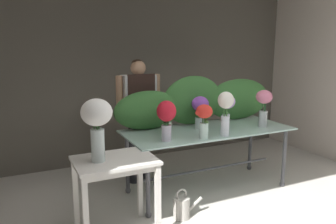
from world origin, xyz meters
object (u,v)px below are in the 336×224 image
at_px(vase_scarlet_hydrangea, 204,118).
at_px(vase_white_roses_tall, 97,121).
at_px(vase_violet_roses, 200,109).
at_px(watering_can, 182,207).
at_px(vase_crimson_lilies, 166,116).
at_px(vase_rosy_peonies, 264,104).
at_px(vase_lilac_anemones, 226,107).
at_px(side_table_white, 115,170).
at_px(vase_ivory_dahlias, 226,109).
at_px(florist, 139,108).
at_px(display_table_glass, 208,138).
at_px(vase_coral_snapdragons, 167,114).

height_order(vase_scarlet_hydrangea, vase_white_roses_tall, vase_white_roses_tall).
height_order(vase_violet_roses, watering_can, vase_violet_roses).
relative_size(vase_crimson_lilies, vase_rosy_peonies, 0.94).
bearing_deg(vase_violet_roses, vase_lilac_anemones, -36.63).
height_order(vase_crimson_lilies, watering_can, vase_crimson_lilies).
bearing_deg(side_table_white, vase_scarlet_hydrangea, 9.35).
relative_size(vase_rosy_peonies, watering_can, 1.37).
relative_size(vase_crimson_lilies, vase_white_roses_tall, 0.76).
relative_size(vase_lilac_anemones, vase_crimson_lilies, 0.99).
xyz_separation_m(vase_rosy_peonies, vase_ivory_dahlias, (-0.69, -0.15, 0.02)).
xyz_separation_m(florist, vase_rosy_peonies, (1.40, -0.81, 0.07)).
bearing_deg(display_table_glass, vase_ivory_dahlias, -87.79).
height_order(vase_scarlet_hydrangea, watering_can, vase_scarlet_hydrangea).
bearing_deg(florist, vase_crimson_lilies, -90.05).
relative_size(vase_coral_snapdragons, vase_white_roses_tall, 0.66).
distance_m(vase_scarlet_hydrangea, watering_can, 1.01).
bearing_deg(vase_coral_snapdragons, watering_can, -97.36).
distance_m(side_table_white, vase_white_roses_tall, 0.52).
distance_m(florist, watering_can, 1.46).
bearing_deg(vase_crimson_lilies, vase_scarlet_hydrangea, -14.74).
distance_m(vase_rosy_peonies, watering_can, 1.70).
distance_m(vase_coral_snapdragons, vase_rosy_peonies, 1.30).
height_order(florist, vase_rosy_peonies, florist).
height_order(side_table_white, vase_ivory_dahlias, vase_ivory_dahlias).
relative_size(vase_lilac_anemones, vase_coral_snapdragons, 1.14).
relative_size(vase_scarlet_hydrangea, vase_ivory_dahlias, 0.76).
relative_size(vase_crimson_lilies, vase_coral_snapdragons, 1.15).
xyz_separation_m(vase_lilac_anemones, vase_ivory_dahlias, (-0.17, -0.23, 0.02)).
xyz_separation_m(vase_violet_roses, vase_ivory_dahlias, (0.09, -0.42, 0.06)).
bearing_deg(vase_white_roses_tall, vase_coral_snapdragons, 28.53).
relative_size(vase_violet_roses, vase_white_roses_tall, 0.70).
height_order(side_table_white, florist, florist).
height_order(florist, vase_scarlet_hydrangea, florist).
relative_size(vase_ivory_dahlias, vase_white_roses_tall, 0.88).
xyz_separation_m(vase_violet_roses, vase_white_roses_tall, (-1.45, -0.61, 0.11)).
xyz_separation_m(vase_lilac_anemones, vase_white_roses_tall, (-1.72, -0.41, 0.07)).
xyz_separation_m(vase_lilac_anemones, vase_violet_roses, (-0.26, 0.19, -0.04)).
xyz_separation_m(florist, watering_can, (0.05, -1.14, -0.91)).
relative_size(vase_coral_snapdragons, vase_violet_roses, 0.95).
relative_size(side_table_white, florist, 0.47).
height_order(display_table_glass, vase_ivory_dahlias, vase_ivory_dahlias).
bearing_deg(vase_lilac_anemones, display_table_glass, 147.61).
height_order(display_table_glass, florist, florist).
xyz_separation_m(side_table_white, vase_ivory_dahlias, (1.39, 0.18, 0.45)).
bearing_deg(vase_rosy_peonies, vase_white_roses_tall, -171.35).
xyz_separation_m(vase_scarlet_hydrangea, vase_violet_roses, (0.20, 0.43, 0.01)).
bearing_deg(side_table_white, display_table_glass, 21.03).
height_order(vase_rosy_peonies, vase_white_roses_tall, vase_white_roses_tall).
height_order(side_table_white, watering_can, side_table_white).
distance_m(side_table_white, vase_crimson_lilies, 0.85).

